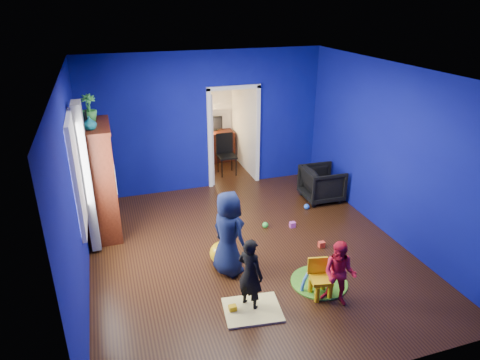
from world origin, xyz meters
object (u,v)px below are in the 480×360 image
object	(u,v)px
armchair	(322,184)
study_desk	(216,146)
child_navy	(229,234)
toddler_red	(339,274)
tv_armoire	(99,181)
vase	(90,123)
hopper_ball	(221,253)
folding_chair	(227,156)
kid_chair	(321,281)
child_black	(250,274)
crt_tv	(101,178)
play_mat	(319,282)

from	to	relation	value
armchair	study_desk	xyz separation A→B (m)	(-1.46, 2.87, 0.03)
child_navy	armchair	bearing A→B (deg)	-79.98
toddler_red	tv_armoire	xyz separation A→B (m)	(-2.94, 3.00, 0.51)
vase	hopper_ball	bearing A→B (deg)	-37.51
toddler_red	child_navy	bearing A→B (deg)	178.19
toddler_red	hopper_ball	distance (m)	1.89
folding_chair	tv_armoire	bearing A→B (deg)	-146.25
hopper_ball	study_desk	distance (m)	4.59
kid_chair	folding_chair	xyz separation A→B (m)	(0.03, 4.68, 0.21)
vase	kid_chair	size ratio (longest dim) A/B	0.42
armchair	child_black	distance (m)	3.66
study_desk	armchair	bearing A→B (deg)	-63.06
tv_armoire	crt_tv	size ratio (longest dim) A/B	2.80
armchair	tv_armoire	distance (m)	4.32
vase	kid_chair	distance (m)	4.16
child_navy	toddler_red	xyz separation A→B (m)	(1.19, -1.14, -0.19)
armchair	kid_chair	size ratio (longest dim) A/B	1.53
play_mat	folding_chair	size ratio (longest dim) A/B	0.90
armchair	hopper_ball	size ratio (longest dim) A/B	2.12
child_black	tv_armoire	world-z (taller)	tv_armoire
crt_tv	child_navy	bearing A→B (deg)	-47.33
vase	hopper_ball	size ratio (longest dim) A/B	0.59
tv_armoire	hopper_ball	xyz separation A→B (m)	(1.70, -1.60, -0.80)
tv_armoire	kid_chair	xyz separation A→B (m)	(2.79, -2.80, -0.73)
child_black	toddler_red	xyz separation A→B (m)	(1.15, -0.29, -0.05)
child_navy	play_mat	world-z (taller)	child_navy
kid_chair	crt_tv	bearing A→B (deg)	146.93
kid_chair	vase	bearing A→B (deg)	150.58
folding_chair	child_navy	bearing A→B (deg)	-105.98
toddler_red	folding_chair	distance (m)	4.88
child_navy	study_desk	distance (m)	4.83
vase	tv_armoire	bearing A→B (deg)	90.00
crt_tv	tv_armoire	bearing A→B (deg)	180.00
child_navy	folding_chair	world-z (taller)	child_navy
kid_chair	study_desk	bearing A→B (deg)	102.12
armchair	hopper_ball	world-z (taller)	armchair
crt_tv	hopper_ball	world-z (taller)	crt_tv
child_navy	folding_chair	distance (m)	3.89
child_black	child_navy	xyz separation A→B (m)	(-0.04, 0.85, 0.14)
tv_armoire	study_desk	distance (m)	4.05
play_mat	kid_chair	bearing A→B (deg)	-115.82
hopper_ball	toddler_red	bearing A→B (deg)	-48.25
kid_chair	armchair	bearing A→B (deg)	74.24
armchair	child_navy	bearing A→B (deg)	127.37
folding_chair	child_black	bearing A→B (deg)	-102.65
folding_chair	vase	bearing A→B (deg)	-142.24
crt_tv	armchair	bearing A→B (deg)	-0.32
tv_armoire	hopper_ball	bearing A→B (deg)	-43.36
child_navy	study_desk	xyz separation A→B (m)	(1.07, 4.70, -0.29)
toddler_red	study_desk	world-z (taller)	toddler_red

